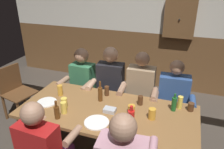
# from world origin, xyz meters

# --- Properties ---
(back_wall_upper) EXTENTS (6.23, 0.12, 1.22)m
(back_wall_upper) POSITION_xyz_m (0.00, 2.33, 1.76)
(back_wall_upper) COLOR beige
(back_wall_wainscot) EXTENTS (6.23, 0.12, 1.15)m
(back_wall_wainscot) POSITION_xyz_m (0.00, 2.33, 0.57)
(back_wall_wainscot) COLOR brown
(back_wall_wainscot) RESTS_ON ground_plane
(dining_table) EXTENTS (2.09, 0.93, 0.74)m
(dining_table) POSITION_xyz_m (0.00, 0.00, 0.65)
(dining_table) COLOR brown
(dining_table) RESTS_ON ground_plane
(person_0) EXTENTS (0.51, 0.55, 1.20)m
(person_0) POSITION_xyz_m (-0.71, 0.69, 0.67)
(person_0) COLOR #33724C
(person_0) RESTS_ON ground_plane
(person_1) EXTENTS (0.56, 0.54, 1.27)m
(person_1) POSITION_xyz_m (-0.23, 0.71, 0.70)
(person_1) COLOR black
(person_1) RESTS_ON ground_plane
(person_2) EXTENTS (0.54, 0.53, 1.25)m
(person_2) POSITION_xyz_m (0.24, 0.71, 0.69)
(person_2) COLOR #997F60
(person_2) RESTS_ON ground_plane
(person_3) EXTENTS (0.57, 0.54, 1.19)m
(person_3) POSITION_xyz_m (0.71, 0.69, 0.65)
(person_3) COLOR #2D4C84
(person_3) RESTS_ON ground_plane
(person_4) EXTENTS (0.56, 0.51, 1.20)m
(person_4) POSITION_xyz_m (-0.41, -0.69, 0.66)
(person_4) COLOR #AD1919
(person_4) RESTS_ON ground_plane
(chair_empty_near_right) EXTENTS (0.53, 0.53, 0.88)m
(chair_empty_near_right) POSITION_xyz_m (-1.75, 0.41, 0.48)
(chair_empty_near_right) COLOR brown
(chair_empty_near_right) RESTS_ON ground_plane
(table_candle) EXTENTS (0.04, 0.04, 0.08)m
(table_candle) POSITION_xyz_m (-0.84, -0.35, 0.78)
(table_candle) COLOR #F9E08C
(table_candle) RESTS_ON dining_table
(condiment_caddy) EXTENTS (0.14, 0.10, 0.05)m
(condiment_caddy) POSITION_xyz_m (0.04, -0.03, 0.77)
(condiment_caddy) COLOR #B2B7BC
(condiment_caddy) RESTS_ON dining_table
(plate_0) EXTENTS (0.27, 0.27, 0.01)m
(plate_0) POSITION_xyz_m (-0.02, -0.27, 0.75)
(plate_0) COLOR white
(plate_0) RESTS_ON dining_table
(plate_1) EXTENTS (0.25, 0.25, 0.01)m
(plate_1) POSITION_xyz_m (-0.77, -0.10, 0.75)
(plate_1) COLOR white
(plate_1) RESTS_ON dining_table
(bottle_0) EXTENTS (0.06, 0.06, 0.22)m
(bottle_0) POSITION_xyz_m (-0.47, -0.34, 0.83)
(bottle_0) COLOR #593314
(bottle_0) RESTS_ON dining_table
(bottle_1) EXTENTS (0.06, 0.06, 0.27)m
(bottle_1) POSITION_xyz_m (-0.16, 0.17, 0.85)
(bottle_1) COLOR #593314
(bottle_1) RESTS_ON dining_table
(bottle_2) EXTENTS (0.06, 0.06, 0.22)m
(bottle_2) POSITION_xyz_m (0.74, 0.26, 0.83)
(bottle_2) COLOR #195923
(bottle_2) RESTS_ON dining_table
(bottle_3) EXTENTS (0.07, 0.07, 0.27)m
(bottle_3) POSITION_xyz_m (0.35, -0.24, 0.86)
(bottle_3) COLOR red
(bottle_3) RESTS_ON dining_table
(pint_glass_0) EXTENTS (0.06, 0.06, 0.13)m
(pint_glass_0) POSITION_xyz_m (-0.13, 0.33, 0.81)
(pint_glass_0) COLOR #4C2D19
(pint_glass_0) RESTS_ON dining_table
(pint_glass_1) EXTENTS (0.07, 0.07, 0.14)m
(pint_glass_1) POSITION_xyz_m (-0.46, -0.22, 0.81)
(pint_glass_1) COLOR #E5C64C
(pint_glass_1) RESTS_ON dining_table
(pint_glass_2) EXTENTS (0.07, 0.07, 0.10)m
(pint_glass_2) POSITION_xyz_m (0.93, 0.32, 0.79)
(pint_glass_2) COLOR #4C2D19
(pint_glass_2) RESTS_ON dining_table
(pint_glass_3) EXTENTS (0.07, 0.07, 0.15)m
(pint_glass_3) POSITION_xyz_m (-0.71, 0.13, 0.82)
(pint_glass_3) COLOR gold
(pint_glass_3) RESTS_ON dining_table
(pint_glass_4) EXTENTS (0.08, 0.08, 0.13)m
(pint_glass_4) POSITION_xyz_m (0.53, 0.01, 0.81)
(pint_glass_4) COLOR gold
(pint_glass_4) RESTS_ON dining_table
(pint_glass_5) EXTENTS (0.07, 0.07, 0.12)m
(pint_glass_5) POSITION_xyz_m (0.34, 0.25, 0.80)
(pint_glass_5) COLOR #4C2D19
(pint_glass_5) RESTS_ON dining_table
(pint_glass_6) EXTENTS (0.07, 0.07, 0.13)m
(pint_glass_6) POSITION_xyz_m (-0.51, -0.12, 0.81)
(pint_glass_6) COLOR #E5C64C
(pint_glass_6) RESTS_ON dining_table
(pint_glass_7) EXTENTS (0.08, 0.08, 0.11)m
(pint_glass_7) POSITION_xyz_m (0.29, 0.03, 0.80)
(pint_glass_7) COLOR gold
(pint_glass_7) RESTS_ON dining_table
(pint_glass_8) EXTENTS (0.06, 0.06, 0.16)m
(pint_glass_8) POSITION_xyz_m (0.80, 0.33, 0.82)
(pint_glass_8) COLOR #E5C64C
(pint_glass_8) RESTS_ON dining_table
(wall_dart_cabinet) EXTENTS (0.56, 0.15, 0.70)m
(wall_dart_cabinet) POSITION_xyz_m (0.60, 2.20, 1.47)
(wall_dart_cabinet) COLOR brown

